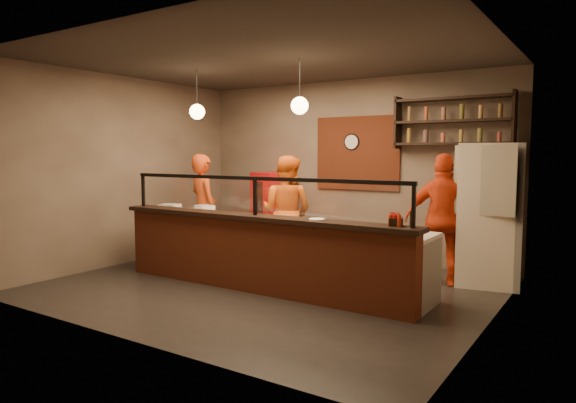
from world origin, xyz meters
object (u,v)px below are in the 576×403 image
Objects in this scene: cook_left at (203,207)px; condiment_caddy at (396,222)px; red_cooler at (273,212)px; pizza_dough at (267,222)px; wall_clock at (352,142)px; cook_right at (444,219)px; fridge at (490,215)px; pepper_mill at (411,220)px; cook_mid at (287,212)px.

cook_left reaches higher than condiment_caddy.
red_cooler is 2.42m from pizza_dough.
cook_right is at bearing -26.38° from wall_clock.
fridge is 3.20m from pizza_dough.
condiment_caddy is at bearing 163.29° from pepper_mill.
cook_left reaches higher than red_cooler.
wall_clock is 1.59× the size of pepper_mill.
cook_mid is 2.54m from cook_right.
cook_mid is 1.21× the size of red_cooler.
cook_right is 0.93× the size of fridge.
cook_right is 1.24× the size of red_cooler.
cook_left is 0.93× the size of fridge.
pepper_mill is at bearing 82.57° from cook_right.
fridge is (4.63, 0.95, 0.08)m from cook_left.
wall_clock reaches higher than cook_right.
wall_clock is 3.60m from pepper_mill.
wall_clock is at bearing 85.15° from pizza_dough.
cook_mid is 3.14m from fridge.
fridge is (0.55, 0.34, 0.07)m from cook_right.
pepper_mill is at bearing -110.82° from fridge.
fridge is at bearing 79.43° from pepper_mill.
cook_left is at bearing -143.67° from wall_clock.
fridge reaches higher than red_cooler.
red_cooler is at bearing -51.03° from cook_mid.
fridge is at bearing 73.73° from condiment_caddy.
wall_clock is 3.45m from condiment_caddy.
pepper_mill is (3.61, -2.46, 0.39)m from red_cooler.
cook_left is 4.73m from fridge.
cook_mid is 0.98× the size of cook_right.
condiment_caddy is at bearing -15.51° from red_cooler.
cook_mid reaches higher than pizza_dough.
pizza_dough is (-2.15, -1.37, -0.04)m from cook_right.
pepper_mill is at bearing -174.47° from cook_left.
pizza_dough is at bearing 20.32° from cook_right.
cook_left is 1.42m from red_cooler.
cook_left is at bearing 5.76° from cook_mid.
condiment_caddy is (1.89, -2.71, -0.99)m from wall_clock.
red_cooler is at bearing 145.74° from pepper_mill.
wall_clock is 0.55× the size of pizza_dough.
cook_right reaches higher than cook_mid.
cook_left is 3.44× the size of pizza_dough.
cook_left is 1.02× the size of cook_mid.
wall_clock reaches higher than pepper_mill.
wall_clock is 2.63m from pizza_dough.
fridge is at bearing -160.27° from cook_right.
fridge is at bearing -14.02° from wall_clock.
pizza_dough is (-2.70, -1.71, -0.11)m from fridge.
fridge is 2.17m from condiment_caddy.
condiment_caddy is at bearing 75.92° from cook_right.
wall_clock is at bearing 31.26° from red_cooler.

